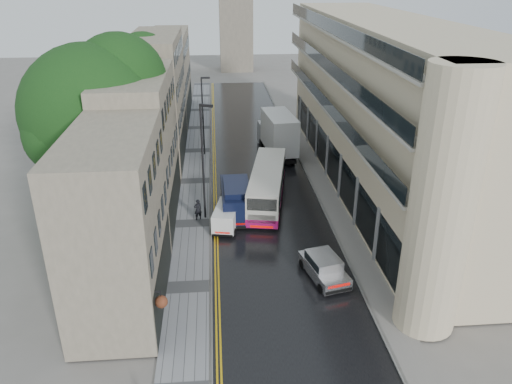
{
  "coord_description": "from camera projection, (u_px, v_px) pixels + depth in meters",
  "views": [
    {
      "loc": [
        -3.93,
        -14.63,
        17.84
      ],
      "look_at": [
        -1.17,
        18.0,
        3.07
      ],
      "focal_mm": 35.0,
      "sensor_mm": 36.0,
      "label": 1
    }
  ],
  "objects": [
    {
      "name": "right_sidewalk",
      "position": [
        318.0,
        177.0,
        46.29
      ],
      "size": [
        1.8,
        85.0,
        0.12
      ],
      "primitive_type": "cube",
      "color": "slate",
      "rests_on": "ground"
    },
    {
      "name": "lamp_post_near",
      "position": [
        203.0,
        164.0,
        36.93
      ],
      "size": [
        1.01,
        0.6,
        8.93
      ],
      "primitive_type": null,
      "rotation": [
        0.0,
        0.0,
        -0.4
      ],
      "color": "black",
      "rests_on": "left_sidewalk"
    },
    {
      "name": "tree_near",
      "position": [
        94.0,
        136.0,
        35.28
      ],
      "size": [
        10.56,
        10.56,
        13.89
      ],
      "primitive_type": null,
      "color": "black",
      "rests_on": "ground"
    },
    {
      "name": "tree_far",
      "position": [
        127.0,
        101.0,
        47.4
      ],
      "size": [
        9.24,
        9.24,
        12.46
      ],
      "primitive_type": null,
      "color": "black",
      "rests_on": "ground"
    },
    {
      "name": "left_sidewalk",
      "position": [
        196.0,
        181.0,
        45.43
      ],
      "size": [
        2.7,
        85.0,
        0.12
      ],
      "primitive_type": "cube",
      "color": "gray",
      "rests_on": "ground"
    },
    {
      "name": "white_lorry",
      "position": [
        270.0,
        140.0,
        49.11
      ],
      "size": [
        3.48,
        8.85,
        4.53
      ],
      "primitive_type": null,
      "rotation": [
        0.0,
        0.0,
        0.1
      ],
      "color": "silver",
      "rests_on": "road"
    },
    {
      "name": "silver_hatchback",
      "position": [
        322.0,
        282.0,
        29.6
      ],
      "size": [
        2.71,
        4.44,
        1.55
      ],
      "primitive_type": null,
      "rotation": [
        0.0,
        0.0,
        0.23
      ],
      "color": "silver",
      "rests_on": "road"
    },
    {
      "name": "pedestrian",
      "position": [
        198.0,
        210.0,
        38.09
      ],
      "size": [
        0.72,
        0.61,
        1.68
      ],
      "primitive_type": "imported",
      "rotation": [
        0.0,
        0.0,
        3.53
      ],
      "color": "black",
      "rests_on": "left_sidewalk"
    },
    {
      "name": "old_shop_row",
      "position": [
        153.0,
        111.0,
        44.98
      ],
      "size": [
        4.5,
        56.0,
        12.0
      ],
      "primitive_type": null,
      "color": "gray",
      "rests_on": "ground"
    },
    {
      "name": "road",
      "position": [
        260.0,
        180.0,
        45.9
      ],
      "size": [
        9.0,
        85.0,
        0.02
      ],
      "primitive_type": "cube",
      "color": "black",
      "rests_on": "ground"
    },
    {
      "name": "cream_bus",
      "position": [
        250.0,
        200.0,
        38.45
      ],
      "size": [
        4.31,
        10.88,
        2.9
      ],
      "primitive_type": null,
      "rotation": [
        0.0,
        0.0,
        -0.18
      ],
      "color": "beige",
      "rests_on": "road"
    },
    {
      "name": "navy_van",
      "position": [
        224.0,
        210.0,
        36.98
      ],
      "size": [
        2.31,
        5.59,
        2.83
      ],
      "primitive_type": null,
      "rotation": [
        0.0,
        0.0,
        0.01
      ],
      "color": "black",
      "rests_on": "road"
    },
    {
      "name": "white_van",
      "position": [
        214.0,
        224.0,
        36.15
      ],
      "size": [
        2.32,
        3.97,
        1.68
      ],
      "primitive_type": null,
      "rotation": [
        0.0,
        0.0,
        -0.2
      ],
      "color": "white",
      "rests_on": "road"
    },
    {
      "name": "modern_block",
      "position": [
        382.0,
        107.0,
        42.45
      ],
      "size": [
        8.0,
        40.0,
        14.0
      ],
      "primitive_type": null,
      "color": "#C7B694",
      "rests_on": "ground"
    },
    {
      "name": "lamp_post_far",
      "position": [
        203.0,
        117.0,
        50.24
      ],
      "size": [
        0.9,
        0.25,
        7.95
      ],
      "primitive_type": null,
      "rotation": [
        0.0,
        0.0,
        -0.05
      ],
      "color": "black",
      "rests_on": "left_sidewalk"
    }
  ]
}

